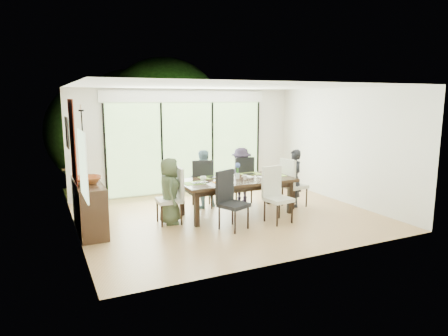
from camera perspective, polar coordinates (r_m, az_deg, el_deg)
name	(u,v)px	position (r m, az deg, el deg)	size (l,w,h in m)	color
floor	(229,217)	(8.48, 0.73, -6.97)	(6.00, 5.00, 0.01)	#98683C
ceiling	(229,86)	(8.11, 0.77, 11.66)	(6.00, 5.00, 0.01)	white
wall_back	(187,141)	(10.48, -5.29, 3.82)	(6.00, 0.02, 2.70)	silver
wall_front	(303,174)	(6.06, 11.20, -0.83)	(6.00, 0.02, 2.70)	silver
wall_left	(73,163)	(7.40, -20.72, 0.64)	(0.02, 5.00, 2.70)	beige
wall_right	(343,146)	(9.87, 16.68, 3.07)	(0.02, 5.00, 2.70)	beige
glass_doors	(188,147)	(10.46, -5.20, 2.99)	(4.20, 0.02, 2.30)	#598C3F
blinds_header	(187,97)	(10.38, -5.29, 10.12)	(4.40, 0.06, 0.28)	white
mullion_a	(105,152)	(9.94, -16.63, 2.24)	(0.05, 0.04, 2.30)	black
mullion_b	(162,149)	(10.24, -8.86, 2.75)	(0.05, 0.04, 2.30)	black
mullion_c	(212,146)	(10.71, -1.66, 3.19)	(0.05, 0.04, 2.30)	black
mullion_d	(258,143)	(11.34, 4.85, 3.53)	(0.05, 0.04, 2.30)	black
side_window	(83,165)	(6.19, -19.51, 0.42)	(0.02, 0.90, 1.00)	#8CAD7F
deck	(177,187)	(11.54, -6.69, -2.68)	(6.00, 1.80, 0.10)	brown
rail_top	(168,162)	(12.18, -7.95, 0.83)	(6.00, 0.08, 0.06)	#4E3121
foliage_left	(100,132)	(12.65, -17.25, 4.88)	(3.20, 3.20, 3.20)	#14380F
foliage_mid	(165,118)	(13.69, -8.49, 7.08)	(4.00, 4.00, 4.00)	#14380F
foliage_right	(223,134)	(13.62, -0.15, 4.90)	(2.80, 2.80, 2.80)	#14380F
foliage_far	(131,123)	(14.13, -13.20, 6.28)	(3.60, 3.60, 3.60)	#14380F
table_top	(236,181)	(8.48, 1.80, -1.81)	(2.45, 1.12, 0.06)	black
table_apron	(236,185)	(8.50, 1.79, -2.42)	(2.25, 0.92, 0.10)	black
table_leg_fl	(197,209)	(7.76, -3.92, -5.86)	(0.09, 0.09, 0.71)	black
table_leg_fr	(290,197)	(8.75, 9.41, -4.15)	(0.09, 0.09, 0.71)	black
table_leg_bl	(182,199)	(8.54, -6.03, -4.42)	(0.09, 0.09, 0.71)	black
table_leg_br	(269,189)	(9.44, 6.45, -3.02)	(0.09, 0.09, 0.71)	black
chair_left_end	(169,196)	(7.96, -7.90, -3.96)	(0.47, 0.47, 1.12)	beige
chair_right_end	(295,182)	(9.28, 10.08, -2.02)	(0.47, 0.47, 1.12)	beige
chair_far_left	(202,183)	(9.09, -3.18, -2.14)	(0.47, 0.47, 1.12)	black
chair_far_right	(241,179)	(9.50, 2.42, -1.60)	(0.47, 0.47, 1.12)	black
chair_near_left	(234,200)	(7.54, 1.40, -4.66)	(0.47, 0.47, 1.12)	black
chair_near_right	(279,195)	(8.03, 7.81, -3.84)	(0.47, 0.47, 1.12)	silver
person_left_end	(170,191)	(7.95, -7.78, -3.26)	(0.62, 0.39, 1.32)	#414E34
person_right_end	(294,178)	(9.25, 9.99, -1.45)	(0.62, 0.39, 1.32)	black
person_far_left	(202,179)	(9.05, -3.14, -1.56)	(0.62, 0.39, 1.32)	#7EA3B6
person_far_right	(241,175)	(9.46, 2.48, -1.04)	(0.62, 0.39, 1.32)	#282030
placemat_left	(195,183)	(8.09, -4.21, -2.16)	(0.45, 0.33, 0.01)	#78AD3D
placemat_right	(275,175)	(8.93, 7.23, -1.05)	(0.45, 0.33, 0.01)	#97C747
placemat_far_l	(210,177)	(8.64, -2.07, -1.36)	(0.45, 0.33, 0.01)	#6E9D38
placemat_far_r	(250,174)	(9.07, 3.75, -0.83)	(0.45, 0.33, 0.01)	#8FAA3C
placemat_paper	(219,184)	(7.97, -0.75, -2.32)	(0.45, 0.33, 0.01)	white
tablet_far_l	(215,177)	(8.63, -1.33, -1.30)	(0.27, 0.18, 0.01)	black
tablet_far_r	(249,174)	(9.00, 3.62, -0.86)	(0.25, 0.17, 0.01)	black
papers	(266,177)	(8.76, 6.03, -1.25)	(0.31, 0.22, 0.00)	white
platter_base	(219,183)	(7.97, -0.75, -2.21)	(0.27, 0.27, 0.02)	white
platter_snacks	(219,182)	(7.96, -0.75, -2.08)	(0.20, 0.20, 0.01)	orange
vase	(238,176)	(8.52, 1.95, -1.11)	(0.08, 0.08, 0.12)	silver
hyacinth_stems	(238,170)	(8.50, 1.95, -0.30)	(0.04, 0.04, 0.16)	#337226
hyacinth_blooms	(238,165)	(8.48, 1.96, 0.38)	(0.11, 0.11, 0.11)	#4359A9
laptop	(201,183)	(8.03, -3.29, -2.16)	(0.34, 0.22, 0.03)	silver
cup_a	(203,178)	(8.31, -2.98, -1.50)	(0.13, 0.13, 0.10)	white
cup_b	(245,177)	(8.44, 3.01, -1.33)	(0.10, 0.10, 0.09)	white
cup_c	(266,173)	(8.93, 6.08, -0.73)	(0.13, 0.13, 0.10)	white
book	(246,177)	(8.63, 3.13, -1.34)	(0.17, 0.23, 0.02)	white
sideboard	(89,206)	(7.93, -18.72, -5.20)	(0.46, 1.65, 0.93)	black
bowl	(88,180)	(7.71, -18.85, -1.63)	(0.49, 0.49, 0.12)	#954A20
candlestick_base	(85,178)	(8.16, -19.20, -1.32)	(0.10, 0.10, 0.04)	black
candlestick_shaft	(83,144)	(8.07, -19.47, 3.21)	(0.02, 0.02, 1.29)	black
candlestick_pan	(81,111)	(8.02, -19.73, 7.73)	(0.10, 0.10, 0.03)	black
candle	(81,107)	(8.02, -19.76, 8.17)	(0.04, 0.04, 0.10)	silver
tapestry	(72,141)	(7.75, -20.83, 3.65)	(0.02, 1.00, 1.50)	maroon
art_frame	(67,133)	(9.04, -21.53, 4.74)	(0.03, 0.55, 0.65)	black
art_canvas	(68,132)	(9.04, -21.40, 4.75)	(0.01, 0.45, 0.55)	#184E4F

